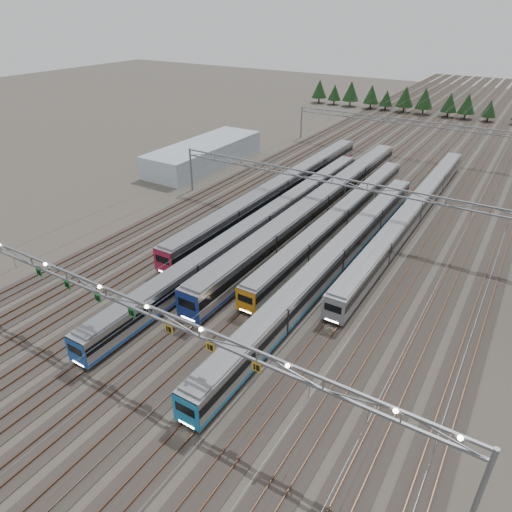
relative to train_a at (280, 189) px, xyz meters
The scene contains 13 objects.
ground 45.57m from the train_a, 75.69° to the right, with size 400.00×400.00×0.00m, color #47423A.
track_bed 57.02m from the train_a, 78.62° to the left, with size 54.00×260.00×5.42m.
train_a is the anchor object (origin of this frame).
train_b 14.40m from the train_a, 71.79° to the right, with size 2.66×68.39×3.46m.
train_c 9.56m from the train_a, 19.62° to the right, with size 3.15×67.22×4.12m.
train_d 14.54m from the train_a, 21.75° to the right, with size 2.62×53.63×3.41m.
train_e 25.48m from the train_a, 45.05° to the right, with size 2.74×59.94×3.56m.
train_f 22.68m from the train_a, ahead, with size 2.70×63.19×3.51m.
gantry_near 45.89m from the train_a, 75.79° to the right, with size 56.36×0.61×8.08m.
gantry_mid 12.69m from the train_a, 20.06° to the right, with size 56.36×0.36×8.00m.
gantry_far 42.62m from the train_a, 74.62° to the left, with size 56.36×0.36×8.00m.
west_shed 26.37m from the train_a, 158.07° to the left, with size 10.00×30.00×4.65m, color #A6BAC6.
treeline 86.88m from the train_a, 87.33° to the left, with size 81.20×5.60×7.02m.
Camera 1 is at (25.37, -22.88, 31.17)m, focal length 32.00 mm.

